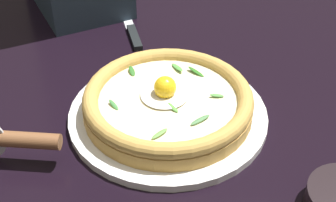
% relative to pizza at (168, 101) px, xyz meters
% --- Properties ---
extents(ground_plane, '(2.40, 2.40, 0.03)m').
position_rel_pizza_xyz_m(ground_plane, '(-0.02, 0.02, -0.05)').
color(ground_plane, black).
rests_on(ground_plane, ground).
extents(pizza_plate, '(0.30, 0.30, 0.01)m').
position_rel_pizza_xyz_m(pizza_plate, '(0.00, 0.00, -0.03)').
color(pizza_plate, white).
rests_on(pizza_plate, ground).
extents(pizza, '(0.26, 0.26, 0.06)m').
position_rel_pizza_xyz_m(pizza, '(0.00, 0.00, 0.00)').
color(pizza, '#BE8E41').
rests_on(pizza, pizza_plate).
extents(pizza_cutter, '(0.09, 0.14, 0.08)m').
position_rel_pizza_xyz_m(pizza_cutter, '(-0.01, -0.23, 0.01)').
color(pizza_cutter, silver).
rests_on(pizza_cutter, ground).
extents(table_knife, '(0.21, 0.06, 0.01)m').
position_rel_pizza_xyz_m(table_knife, '(-0.27, 0.05, -0.03)').
color(table_knife, silver).
rests_on(table_knife, ground).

